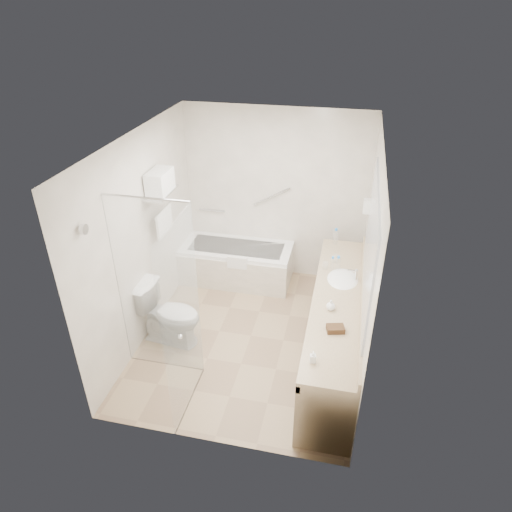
% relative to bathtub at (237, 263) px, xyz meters
% --- Properties ---
extents(floor, '(3.20, 3.20, 0.00)m').
position_rel_bathtub_xyz_m(floor, '(0.50, -1.24, -0.28)').
color(floor, tan).
rests_on(floor, ground).
extents(ceiling, '(2.60, 3.20, 0.10)m').
position_rel_bathtub_xyz_m(ceiling, '(0.50, -1.24, 2.22)').
color(ceiling, silver).
rests_on(ceiling, wall_back).
extents(wall_back, '(2.60, 0.10, 2.50)m').
position_rel_bathtub_xyz_m(wall_back, '(0.50, 0.36, 0.97)').
color(wall_back, silver).
rests_on(wall_back, ground).
extents(wall_front, '(2.60, 0.10, 2.50)m').
position_rel_bathtub_xyz_m(wall_front, '(0.50, -2.84, 0.97)').
color(wall_front, silver).
rests_on(wall_front, ground).
extents(wall_left, '(0.10, 3.20, 2.50)m').
position_rel_bathtub_xyz_m(wall_left, '(-0.80, -1.24, 0.97)').
color(wall_left, silver).
rests_on(wall_left, ground).
extents(wall_right, '(0.10, 3.20, 2.50)m').
position_rel_bathtub_xyz_m(wall_right, '(1.80, -1.24, 0.97)').
color(wall_right, silver).
rests_on(wall_right, ground).
extents(bathtub, '(1.60, 0.73, 0.59)m').
position_rel_bathtub_xyz_m(bathtub, '(0.00, 0.00, 0.00)').
color(bathtub, white).
rests_on(bathtub, floor).
extents(grab_bar_short, '(0.40, 0.03, 0.03)m').
position_rel_bathtub_xyz_m(grab_bar_short, '(-0.45, 0.32, 0.67)').
color(grab_bar_short, silver).
rests_on(grab_bar_short, wall_back).
extents(grab_bar_long, '(0.53, 0.03, 0.33)m').
position_rel_bathtub_xyz_m(grab_bar_long, '(0.45, 0.32, 0.97)').
color(grab_bar_long, silver).
rests_on(grab_bar_long, wall_back).
extents(shower_enclosure, '(0.96, 0.91, 2.11)m').
position_rel_bathtub_xyz_m(shower_enclosure, '(-0.13, -2.16, 0.79)').
color(shower_enclosure, silver).
rests_on(shower_enclosure, floor).
extents(towel_shelf, '(0.24, 0.55, 0.81)m').
position_rel_bathtub_xyz_m(towel_shelf, '(-0.67, -0.89, 1.48)').
color(towel_shelf, silver).
rests_on(towel_shelf, wall_left).
extents(vanity_counter, '(0.55, 2.70, 0.95)m').
position_rel_bathtub_xyz_m(vanity_counter, '(1.52, -1.39, 0.36)').
color(vanity_counter, tan).
rests_on(vanity_counter, floor).
extents(sink, '(0.40, 0.52, 0.14)m').
position_rel_bathtub_xyz_m(sink, '(1.55, -0.99, 0.54)').
color(sink, white).
rests_on(sink, vanity_counter).
extents(faucet, '(0.03, 0.03, 0.14)m').
position_rel_bathtub_xyz_m(faucet, '(1.70, -0.99, 0.65)').
color(faucet, silver).
rests_on(faucet, vanity_counter).
extents(mirror, '(0.02, 2.00, 1.20)m').
position_rel_bathtub_xyz_m(mirror, '(1.79, -1.39, 1.27)').
color(mirror, '#A5A9B1').
rests_on(mirror, wall_right).
extents(hairdryer_unit, '(0.08, 0.10, 0.18)m').
position_rel_bathtub_xyz_m(hairdryer_unit, '(1.75, -0.19, 1.17)').
color(hairdryer_unit, white).
rests_on(hairdryer_unit, wall_right).
extents(toilet, '(0.84, 0.53, 0.77)m').
position_rel_bathtub_xyz_m(toilet, '(-0.45, -1.51, 0.11)').
color(toilet, white).
rests_on(toilet, floor).
extents(amenity_basket, '(0.20, 0.15, 0.06)m').
position_rel_bathtub_xyz_m(amenity_basket, '(1.53, -1.96, 0.60)').
color(amenity_basket, '#452E18').
rests_on(amenity_basket, vanity_counter).
extents(soap_bottle_a, '(0.08, 0.13, 0.05)m').
position_rel_bathtub_xyz_m(soap_bottle_a, '(1.36, -2.44, 0.60)').
color(soap_bottle_a, white).
rests_on(soap_bottle_a, vanity_counter).
extents(soap_bottle_b, '(0.13, 0.14, 0.10)m').
position_rel_bathtub_xyz_m(soap_bottle_b, '(1.46, -1.62, 0.62)').
color(soap_bottle_b, white).
rests_on(soap_bottle_b, vanity_counter).
extents(water_bottle_left, '(0.06, 0.06, 0.20)m').
position_rel_bathtub_xyz_m(water_bottle_left, '(1.48, -0.82, 0.67)').
color(water_bottle_left, silver).
rests_on(water_bottle_left, vanity_counter).
extents(water_bottle_mid, '(0.06, 0.06, 0.18)m').
position_rel_bathtub_xyz_m(water_bottle_mid, '(1.41, -0.80, 0.66)').
color(water_bottle_mid, silver).
rests_on(water_bottle_mid, vanity_counter).
extents(water_bottle_right, '(0.07, 0.07, 0.22)m').
position_rel_bathtub_xyz_m(water_bottle_right, '(1.40, -0.14, 0.68)').
color(water_bottle_right, silver).
rests_on(water_bottle_right, vanity_counter).
extents(drinking_glass_near, '(0.10, 0.10, 0.10)m').
position_rel_bathtub_xyz_m(drinking_glass_near, '(1.44, -0.62, 0.62)').
color(drinking_glass_near, silver).
rests_on(drinking_glass_near, vanity_counter).
extents(drinking_glass_far, '(0.07, 0.07, 0.09)m').
position_rel_bathtub_xyz_m(drinking_glass_far, '(1.33, -0.80, 0.62)').
color(drinking_glass_far, silver).
rests_on(drinking_glass_far, vanity_counter).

